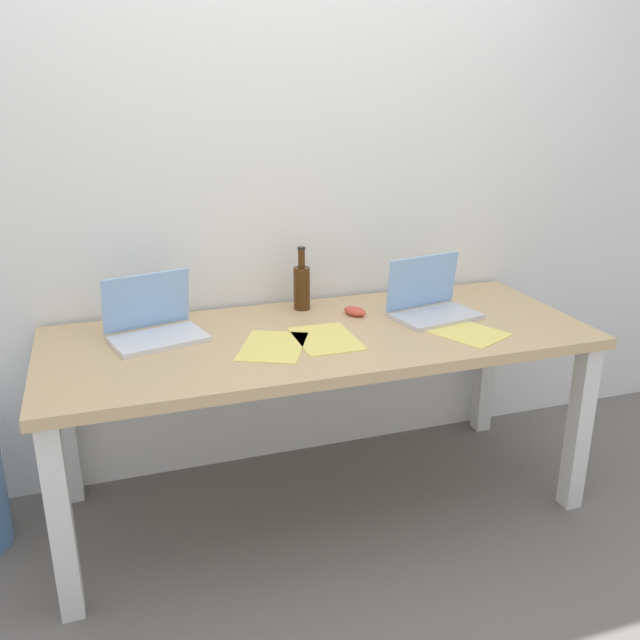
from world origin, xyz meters
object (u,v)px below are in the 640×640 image
Objects in this scene: desk at (320,354)px; laptop_right at (431,303)px; computer_mouse at (355,311)px; beer_bottle at (302,286)px; laptop_left at (154,325)px.

laptop_right reaches higher than desk.
beer_bottle is at bearing 112.28° from computer_mouse.
beer_bottle reaches higher than laptop_left.
beer_bottle is (-0.46, 0.25, 0.04)m from laptop_right.
laptop_left is 0.78m from computer_mouse.
beer_bottle is (0.60, 0.15, 0.05)m from laptop_left.
computer_mouse is (0.78, 0.01, -0.03)m from laptop_left.
desk is 7.76× the size of beer_bottle.
laptop_right is (1.06, -0.09, 0.00)m from laptop_left.
desk is at bearing -171.37° from computer_mouse.
laptop_right reaches higher than computer_mouse.
desk is 0.61m from laptop_left.
desk is 5.46× the size of laptop_left.
computer_mouse is at bearing 36.89° from desk.
beer_bottle is 2.58× the size of computer_mouse.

